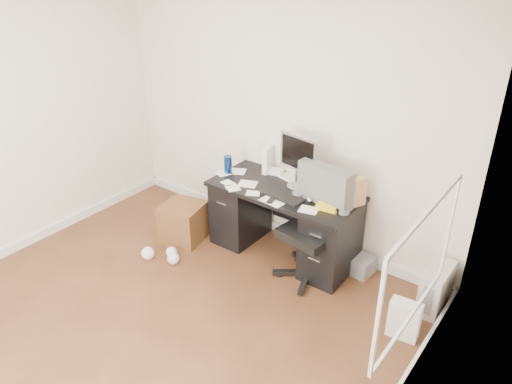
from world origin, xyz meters
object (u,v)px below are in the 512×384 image
office_chair (311,227)px  wicker_basket (183,222)px  lcd_monitor (299,162)px  keyboard (282,196)px  pc_tower (436,288)px  desk (284,220)px

office_chair → wicker_basket: 1.50m
wicker_basket → lcd_monitor: bearing=25.3°
office_chair → keyboard: bearing=-175.0°
office_chair → pc_tower: office_chair is taller
office_chair → pc_tower: bearing=21.8°
lcd_monitor → keyboard: lcd_monitor is taller
keyboard → wicker_basket: (-1.09, -0.25, -0.55)m
pc_tower → office_chair: bearing=-165.7°
desk → lcd_monitor: bearing=53.3°
lcd_monitor → pc_tower: size_ratio=1.33×
desk → pc_tower: bearing=3.2°
lcd_monitor → office_chair: 0.65m
desk → lcd_monitor: size_ratio=2.69×
lcd_monitor → keyboard: bearing=-82.7°
lcd_monitor → office_chair: lcd_monitor is taller
desk → lcd_monitor: (0.08, 0.11, 0.63)m
office_chair → pc_tower: size_ratio=2.66×
keyboard → office_chair: office_chair is taller
lcd_monitor → wicker_basket: size_ratio=1.34×
keyboard → pc_tower: size_ratio=1.07×
wicker_basket → keyboard: bearing=13.1°
keyboard → office_chair: size_ratio=0.40×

